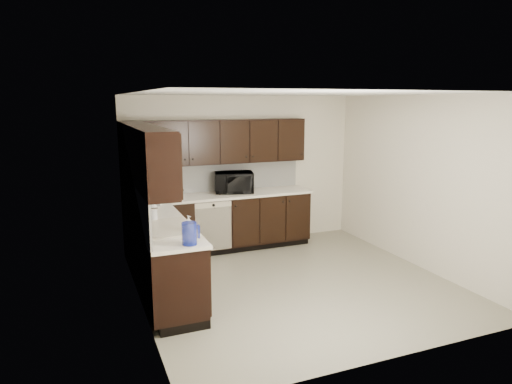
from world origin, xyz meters
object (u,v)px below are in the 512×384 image
at_px(blue_pitcher, 189,234).
at_px(storage_bin, 145,200).
at_px(sink, 167,234).
at_px(microwave, 234,182).
at_px(toaster_oven, 144,191).

bearing_deg(blue_pitcher, storage_bin, 85.47).
distance_m(sink, storage_bin, 1.37).
bearing_deg(blue_pitcher, microwave, 52.59).
distance_m(microwave, blue_pitcher, 2.79).
distance_m(microwave, toaster_oven, 1.44).
height_order(microwave, blue_pitcher, microwave).
xyz_separation_m(toaster_oven, storage_bin, (-0.05, -0.43, -0.04)).
height_order(toaster_oven, blue_pitcher, same).
xyz_separation_m(sink, toaster_oven, (0.00, 1.79, 0.18)).
height_order(storage_bin, blue_pitcher, blue_pitcher).
height_order(sink, toaster_oven, sink).
xyz_separation_m(microwave, toaster_oven, (-1.44, 0.04, -0.05)).
bearing_deg(microwave, storage_bin, -150.84).
height_order(microwave, storage_bin, microwave).
bearing_deg(microwave, blue_pitcher, -104.34).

